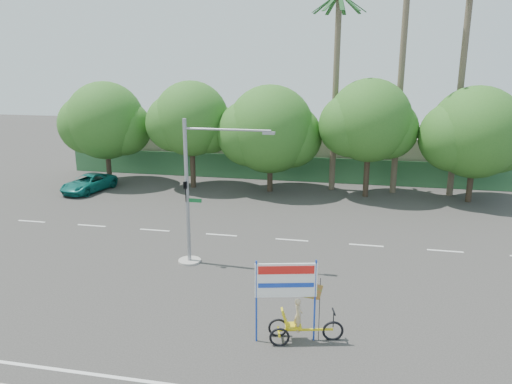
# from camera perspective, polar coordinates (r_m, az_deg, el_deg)

# --- Properties ---
(ground) EXTENTS (120.00, 120.00, 0.00)m
(ground) POSITION_cam_1_polar(r_m,az_deg,el_deg) (20.72, -4.57, -12.75)
(ground) COLOR #33302D
(ground) RESTS_ON ground
(fence) EXTENTS (38.00, 0.08, 2.00)m
(fence) POSITION_cam_1_polar(r_m,az_deg,el_deg) (40.36, 3.87, 2.67)
(fence) COLOR #336B3D
(fence) RESTS_ON ground
(building_left) EXTENTS (12.00, 8.00, 4.00)m
(building_left) POSITION_cam_1_polar(r_m,az_deg,el_deg) (46.79, -7.61, 5.54)
(building_left) COLOR #C4B59B
(building_left) RESTS_ON ground
(building_right) EXTENTS (14.00, 8.00, 3.60)m
(building_right) POSITION_cam_1_polar(r_m,az_deg,el_deg) (44.35, 15.02, 4.37)
(building_right) COLOR #C4B59B
(building_right) RESTS_ON ground
(tree_far_left) EXTENTS (7.14, 6.00, 7.96)m
(tree_far_left) POSITION_cam_1_polar(r_m,az_deg,el_deg) (40.76, -16.90, 7.55)
(tree_far_left) COLOR #473828
(tree_far_left) RESTS_ON ground
(tree_left) EXTENTS (6.66, 5.60, 8.07)m
(tree_left) POSITION_cam_1_polar(r_m,az_deg,el_deg) (37.91, -7.48, 8.00)
(tree_left) COLOR #473828
(tree_left) RESTS_ON ground
(tree_center) EXTENTS (7.62, 6.40, 7.85)m
(tree_center) POSITION_cam_1_polar(r_m,az_deg,el_deg) (36.49, 1.56, 6.90)
(tree_center) COLOR #473828
(tree_center) RESTS_ON ground
(tree_right) EXTENTS (6.90, 5.80, 8.36)m
(tree_right) POSITION_cam_1_polar(r_m,az_deg,el_deg) (35.84, 12.76, 7.64)
(tree_right) COLOR #473828
(tree_right) RESTS_ON ground
(tree_far_right) EXTENTS (7.38, 6.20, 7.94)m
(tree_far_right) POSITION_cam_1_polar(r_m,az_deg,el_deg) (36.73, 23.73, 5.98)
(tree_far_right) COLOR #473828
(tree_far_right) RESTS_ON ground
(palm_tall) EXTENTS (3.73, 3.79, 17.45)m
(palm_tall) POSITION_cam_1_polar(r_m,az_deg,el_deg) (37.17, 16.49, 15.74)
(palm_tall) COLOR #70604C
(palm_tall) RESTS_ON ground
(palm_mid) EXTENTS (3.73, 3.79, 15.45)m
(palm_mid) POSITION_cam_1_polar(r_m,az_deg,el_deg) (37.67, 22.60, 13.58)
(palm_mid) COLOR #70604C
(palm_mid) RESTS_ON ground
(palm_short) EXTENTS (3.73, 3.79, 14.45)m
(palm_short) POSITION_cam_1_polar(r_m,az_deg,el_deg) (37.11, 9.17, 13.67)
(palm_short) COLOR #70604C
(palm_short) RESTS_ON ground
(traffic_signal) EXTENTS (4.72, 1.10, 7.00)m
(traffic_signal) POSITION_cam_1_polar(r_m,az_deg,el_deg) (23.78, -7.15, -1.50)
(traffic_signal) COLOR gray
(traffic_signal) RESTS_ON ground
(trike_billboard) EXTENTS (3.08, 1.13, 3.09)m
(trike_billboard) POSITION_cam_1_polar(r_m,az_deg,el_deg) (17.83, 4.38, -13.13)
(trike_billboard) COLOR black
(trike_billboard) RESTS_ON ground
(pickup_truck) EXTENTS (3.01, 4.91, 1.27)m
(pickup_truck) POSITION_cam_1_polar(r_m,az_deg,el_deg) (39.16, -18.59, 0.97)
(pickup_truck) COLOR #0E685E
(pickup_truck) RESTS_ON ground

